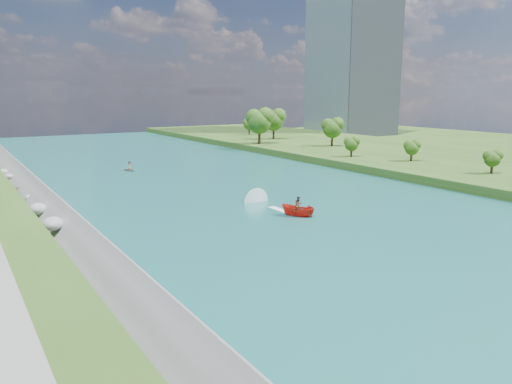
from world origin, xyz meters
TOP-DOWN VIEW (x-y plane):
  - ground at (0.00, 0.00)m, footprint 260.00×260.00m
  - river_water at (0.00, 20.00)m, footprint 55.00×240.00m
  - berm_east at (49.50, 20.00)m, footprint 44.00×240.00m
  - riprap_bank at (-25.86, 18.87)m, footprint 4.82×236.00m
  - office_tower at (82.50, 95.00)m, footprint 22.00×22.00m
  - trees_east at (38.06, 38.73)m, footprint 17.67×140.86m
  - motorboat at (-0.22, 14.49)m, footprint 3.60×18.83m
  - raft at (-5.95, 55.55)m, footprint 2.61×3.22m

SIDE VIEW (x-z plane):
  - ground at x=0.00m, z-range 0.00..0.00m
  - river_water at x=0.00m, z-range 0.00..0.10m
  - raft at x=-5.95m, z-range -0.38..1.35m
  - berm_east at x=49.50m, z-range 0.00..1.50m
  - motorboat at x=-0.22m, z-range -0.31..1.83m
  - riprap_bank at x=-25.86m, z-range -0.40..4.02m
  - trees_east at x=38.06m, z-range 0.55..10.81m
  - office_tower at x=82.50m, z-range 0.00..60.00m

